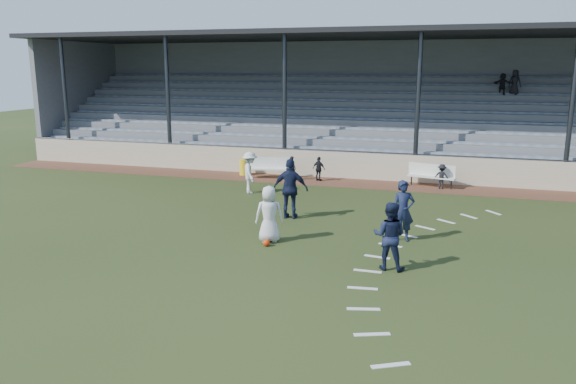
% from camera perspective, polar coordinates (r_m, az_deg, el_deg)
% --- Properties ---
extents(ground, '(90.00, 90.00, 0.00)m').
position_cam_1_polar(ground, '(14.91, -2.86, -6.90)').
color(ground, '#273315').
rests_on(ground, ground).
extents(cinder_track, '(34.00, 2.00, 0.02)m').
position_cam_1_polar(cinder_track, '(24.69, 5.50, 0.96)').
color(cinder_track, '#533021').
rests_on(cinder_track, ground).
extents(retaining_wall, '(34.00, 0.18, 1.20)m').
position_cam_1_polar(retaining_wall, '(25.59, 6.01, 2.71)').
color(retaining_wall, beige).
rests_on(retaining_wall, ground).
extents(bench_left, '(2.04, 0.78, 0.95)m').
position_cam_1_polar(bench_left, '(25.46, -1.94, 2.68)').
color(bench_left, silver).
rests_on(bench_left, cinder_track).
extents(bench_right, '(2.04, 0.91, 0.95)m').
position_cam_1_polar(bench_right, '(24.39, 14.38, 1.85)').
color(bench_right, silver).
rests_on(bench_right, cinder_track).
extents(trash_bin, '(0.46, 0.46, 0.74)m').
position_cam_1_polar(trash_bin, '(26.31, -4.46, 2.55)').
color(trash_bin, yellow).
rests_on(trash_bin, cinder_track).
extents(football, '(0.20, 0.20, 0.20)m').
position_cam_1_polar(football, '(15.97, -2.20, -5.17)').
color(football, red).
rests_on(football, ground).
extents(player_white_lead, '(0.94, 0.78, 1.65)m').
position_cam_1_polar(player_white_lead, '(16.17, -1.92, -2.26)').
color(player_white_lead, silver).
rests_on(player_white_lead, ground).
extents(player_navy_lead, '(0.75, 0.60, 1.79)m').
position_cam_1_polar(player_navy_lead, '(16.57, 11.61, -1.90)').
color(player_navy_lead, '#141B37').
rests_on(player_navy_lead, ground).
extents(player_navy_mid, '(0.88, 0.70, 1.73)m').
position_cam_1_polar(player_navy_mid, '(14.22, 10.28, -4.41)').
color(player_navy_mid, '#141B37').
rests_on(player_navy_mid, ground).
extents(player_white_wing, '(1.06, 1.24, 1.67)m').
position_cam_1_polar(player_white_wing, '(22.50, -3.88, 1.99)').
color(player_white_wing, silver).
rests_on(player_white_wing, ground).
extents(player_navy_wing, '(1.20, 0.56, 2.01)m').
position_cam_1_polar(player_navy_wing, '(18.64, 0.26, 0.32)').
color(player_navy_wing, '#141B37').
rests_on(player_navy_wing, ground).
extents(sub_left_near, '(0.46, 0.38, 1.08)m').
position_cam_1_polar(sub_left_near, '(25.01, 0.40, 2.45)').
color(sub_left_near, black).
rests_on(sub_left_near, cinder_track).
extents(sub_left_far, '(0.68, 0.46, 1.07)m').
position_cam_1_polar(sub_left_far, '(24.86, 3.16, 2.37)').
color(sub_left_far, black).
rests_on(sub_left_far, cinder_track).
extents(sub_right, '(0.73, 0.52, 1.03)m').
position_cam_1_polar(sub_right, '(24.08, 15.35, 1.54)').
color(sub_right, black).
rests_on(sub_right, cinder_track).
extents(grandstand, '(34.60, 9.00, 6.61)m').
position_cam_1_polar(grandstand, '(29.98, 7.87, 7.20)').
color(grandstand, slate).
rests_on(grandstand, ground).
extents(penalty_arc, '(3.89, 14.63, 0.01)m').
position_cam_1_polar(penalty_arc, '(14.11, 13.24, -8.36)').
color(penalty_arc, silver).
rests_on(penalty_arc, ground).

